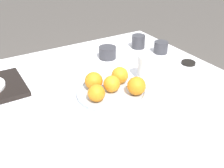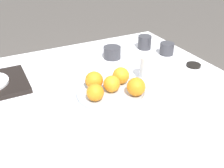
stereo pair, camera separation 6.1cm
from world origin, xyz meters
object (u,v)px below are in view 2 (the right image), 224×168
water_glass (147,68)px  orange_4 (95,93)px  orange_2 (121,76)px  cup_0 (145,42)px  fruit_platter (112,92)px  orange_3 (94,80)px  napkin (43,133)px  soy_dish (194,65)px  orange_0 (112,84)px  orange_1 (136,87)px  cup_1 (112,52)px  cup_2 (167,49)px

water_glass → orange_4: bearing=-165.9°
orange_2 → cup_0: 0.44m
orange_2 → water_glass: 0.13m
fruit_platter → orange_3: orange_3 is taller
orange_2 → orange_3: 0.12m
napkin → soy_dish: bearing=11.4°
soy_dish → napkin: bearing=-168.6°
soy_dish → orange_0: bearing=-174.0°
orange_4 → napkin: size_ratio=0.46×
orange_1 → soy_dish: 0.42m
orange_3 → orange_4: 0.09m
orange_2 → napkin: bearing=-158.2°
fruit_platter → orange_0: orange_0 is taller
orange_3 → orange_4: orange_3 is taller
orange_3 → cup_1: 0.34m
orange_3 → napkin: (-0.25, -0.16, -0.05)m
cup_0 → fruit_platter: bearing=-137.6°
orange_2 → orange_4: 0.16m
orange_3 → fruit_platter: bearing=-44.1°
orange_2 → cup_1: (0.10, 0.28, -0.02)m
orange_1 → water_glass: size_ratio=0.65×
orange_4 → water_glass: 0.28m
cup_1 → soy_dish: 0.41m
orange_2 → soy_dish: bearing=1.3°
cup_0 → orange_1: bearing=-126.8°
napkin → cup_0: bearing=33.5°
orange_1 → napkin: (-0.38, -0.04, -0.05)m
fruit_platter → cup_0: cup_0 is taller
orange_0 → orange_2: (0.06, 0.04, 0.00)m
orange_0 → orange_1: (0.07, -0.07, 0.00)m
fruit_platter → soy_dish: (0.47, 0.05, -0.01)m
orange_4 → napkin: 0.24m
orange_2 → cup_0: size_ratio=0.95×
orange_3 → napkin: 0.30m
cup_0 → soy_dish: size_ratio=1.07×
orange_1 → orange_4: size_ratio=1.10×
orange_1 → orange_3: bearing=135.7°
fruit_platter → orange_1: bearing=-44.4°
orange_0 → cup_1: (0.16, 0.32, -0.02)m
orange_2 → water_glass: bearing=0.2°
fruit_platter → orange_0: bearing=-156.1°
orange_3 → soy_dish: size_ratio=1.05×
cup_0 → orange_3: bearing=-145.7°
orange_2 → soy_dish: orange_2 is taller
cup_0 → napkin: 0.82m
orange_0 → water_glass: water_glass is taller
orange_0 → orange_2: orange_2 is taller
napkin → orange_3: bearing=32.1°
cup_0 → cup_1: size_ratio=0.83×
orange_4 → cup_2: 0.59m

